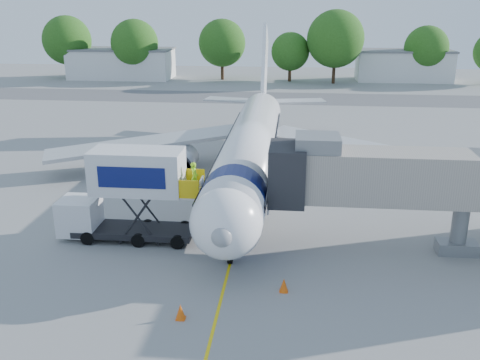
# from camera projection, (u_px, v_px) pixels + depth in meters

# --- Properties ---
(ground) EXTENTS (160.00, 160.00, 0.00)m
(ground) POSITION_uv_depth(u_px,v_px,m) (246.00, 201.00, 37.85)
(ground) COLOR gray
(ground) RESTS_ON ground
(guidance_line) EXTENTS (0.15, 70.00, 0.01)m
(guidance_line) POSITION_uv_depth(u_px,v_px,m) (246.00, 201.00, 37.85)
(guidance_line) COLOR yellow
(guidance_line) RESTS_ON ground
(taxiway_strip) EXTENTS (120.00, 10.00, 0.01)m
(taxiway_strip) POSITION_uv_depth(u_px,v_px,m) (272.00, 98.00, 77.43)
(taxiway_strip) COLOR #59595B
(taxiway_strip) RESTS_ON ground
(aircraft) EXTENTS (34.17, 37.73, 11.35)m
(aircraft) POSITION_uv_depth(u_px,v_px,m) (251.00, 146.00, 40.79)
(aircraft) COLOR white
(aircraft) RESTS_ON ground
(jet_bridge) EXTENTS (13.90, 3.20, 6.60)m
(jet_bridge) POSITION_uv_depth(u_px,v_px,m) (381.00, 177.00, 29.10)
(jet_bridge) COLOR #A69B8E
(jet_bridge) RESTS_ON ground
(catering_hiloader) EXTENTS (8.50, 2.44, 5.50)m
(catering_hiloader) POSITION_uv_depth(u_px,v_px,m) (128.00, 195.00, 30.97)
(catering_hiloader) COLOR black
(catering_hiloader) RESTS_ON ground
(ground_tug) EXTENTS (4.03, 2.66, 1.48)m
(ground_tug) POSITION_uv_depth(u_px,v_px,m) (234.00, 321.00, 22.35)
(ground_tug) COLOR silver
(ground_tug) RESTS_ON ground
(safety_cone_a) EXTENTS (0.44, 0.44, 0.71)m
(safety_cone_a) POSITION_uv_depth(u_px,v_px,m) (284.00, 285.00, 25.97)
(safety_cone_a) COLOR #EE580C
(safety_cone_a) RESTS_ON ground
(safety_cone_b) EXTENTS (0.46, 0.46, 0.73)m
(safety_cone_b) POSITION_uv_depth(u_px,v_px,m) (181.00, 312.00, 23.74)
(safety_cone_b) COLOR #EE580C
(safety_cone_b) RESTS_ON ground
(outbuilding_left) EXTENTS (18.40, 8.40, 5.30)m
(outbuilding_left) POSITION_uv_depth(u_px,v_px,m) (122.00, 63.00, 96.24)
(outbuilding_left) COLOR silver
(outbuilding_left) RESTS_ON ground
(outbuilding_right) EXTENTS (16.40, 7.40, 5.30)m
(outbuilding_right) POSITION_uv_depth(u_px,v_px,m) (403.00, 65.00, 93.32)
(outbuilding_right) COLOR silver
(outbuilding_right) RESTS_ON ground
(tree_a) EXTENTS (8.60, 8.60, 10.97)m
(tree_a) POSITION_uv_depth(u_px,v_px,m) (67.00, 40.00, 95.44)
(tree_a) COLOR #382314
(tree_a) RESTS_ON ground
(tree_b) EXTENTS (8.20, 8.20, 10.45)m
(tree_b) POSITION_uv_depth(u_px,v_px,m) (134.00, 43.00, 93.02)
(tree_b) COLOR #382314
(tree_b) RESTS_ON ground
(tree_c) EXTENTS (8.21, 8.21, 10.46)m
(tree_c) POSITION_uv_depth(u_px,v_px,m) (222.00, 43.00, 93.30)
(tree_c) COLOR #382314
(tree_c) RESTS_ON ground
(tree_d) EXTENTS (6.55, 6.55, 8.35)m
(tree_d) POSITION_uv_depth(u_px,v_px,m) (290.00, 52.00, 91.82)
(tree_d) COLOR #382314
(tree_d) RESTS_ON ground
(tree_e) EXTENTS (9.49, 9.49, 12.11)m
(tree_e) POSITION_uv_depth(u_px,v_px,m) (336.00, 39.00, 88.63)
(tree_e) COLOR #382314
(tree_e) RESTS_ON ground
(tree_f) EXTENTS (7.42, 7.42, 9.47)m
(tree_f) POSITION_uv_depth(u_px,v_px,m) (426.00, 48.00, 90.93)
(tree_f) COLOR #382314
(tree_f) RESTS_ON ground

